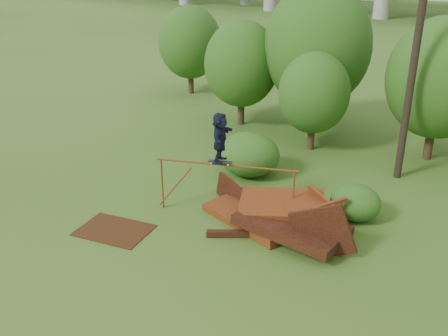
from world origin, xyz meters
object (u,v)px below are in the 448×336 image
Objects in this scene: scrap_pile at (277,216)px; flat_plate at (114,230)px; skater at (220,137)px; utility_pole at (414,62)px.

scrap_pile is 5.18m from flat_plate.
skater is 0.73× the size of flat_plate.
utility_pole reaches higher than scrap_pile.
utility_pole is at bearing 59.50° from flat_plate.
scrap_pile is at bearing 39.78° from flat_plate.
scrap_pile is 2.61× the size of flat_plate.
utility_pole reaches higher than skater.
utility_pole is (3.66, 6.64, 1.77)m from skater.
utility_pole is at bearing 75.08° from scrap_pile.
flat_plate is at bearing -120.50° from utility_pole.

